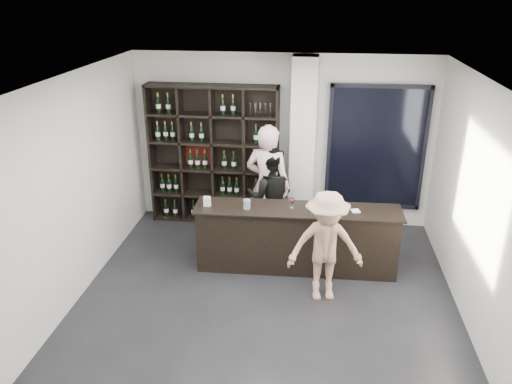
# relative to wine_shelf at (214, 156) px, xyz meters

# --- Properties ---
(floor) EXTENTS (5.00, 5.50, 0.01)m
(floor) POSITION_rel_wine_shelf_xyz_m (1.15, -2.57, -1.20)
(floor) COLOR black
(floor) RESTS_ON ground
(wine_shelf) EXTENTS (2.20, 0.35, 2.40)m
(wine_shelf) POSITION_rel_wine_shelf_xyz_m (0.00, 0.00, 0.00)
(wine_shelf) COLOR black
(wine_shelf) RESTS_ON floor
(structural_column) EXTENTS (0.40, 0.40, 2.90)m
(structural_column) POSITION_rel_wine_shelf_xyz_m (1.50, -0.10, 0.25)
(structural_column) COLOR silver
(structural_column) RESTS_ON floor
(glass_panel) EXTENTS (1.60, 0.08, 2.10)m
(glass_panel) POSITION_rel_wine_shelf_xyz_m (2.70, 0.12, 0.20)
(glass_panel) COLOR black
(glass_panel) RESTS_ON floor
(tasting_counter) EXTENTS (2.93, 0.61, 0.96)m
(tasting_counter) POSITION_rel_wine_shelf_xyz_m (1.50, -1.47, -0.72)
(tasting_counter) COLOR black
(tasting_counter) RESTS_ON floor
(taster_pink) EXTENTS (0.81, 0.64, 1.97)m
(taster_pink) POSITION_rel_wine_shelf_xyz_m (1.00, -0.72, -0.22)
(taster_pink) COLOR beige
(taster_pink) RESTS_ON floor
(taster_black) EXTENTS (0.79, 0.62, 1.60)m
(taster_black) POSITION_rel_wine_shelf_xyz_m (1.05, -0.72, -0.40)
(taster_black) COLOR black
(taster_black) RESTS_ON floor
(customer) EXTENTS (1.06, 0.71, 1.53)m
(customer) POSITION_rel_wine_shelf_xyz_m (1.90, -2.17, -0.44)
(customer) COLOR tan
(customer) RESTS_ON floor
(wine_glass) EXTENTS (0.08, 0.08, 0.18)m
(wine_glass) POSITION_rel_wine_shelf_xyz_m (1.42, -1.45, -0.15)
(wine_glass) COLOR white
(wine_glass) RESTS_ON tasting_counter
(spit_cup) EXTENTS (0.13, 0.13, 0.14)m
(spit_cup) POSITION_rel_wine_shelf_xyz_m (0.79, -1.55, -0.17)
(spit_cup) COLOR silver
(spit_cup) RESTS_ON tasting_counter
(napkin_stack) EXTENTS (0.14, 0.14, 0.02)m
(napkin_stack) POSITION_rel_wine_shelf_xyz_m (2.31, -1.46, -0.23)
(napkin_stack) COLOR white
(napkin_stack) RESTS_ON tasting_counter
(card_stand) EXTENTS (0.10, 0.05, 0.15)m
(card_stand) POSITION_rel_wine_shelf_xyz_m (0.21, -1.54, -0.16)
(card_stand) COLOR white
(card_stand) RESTS_ON tasting_counter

